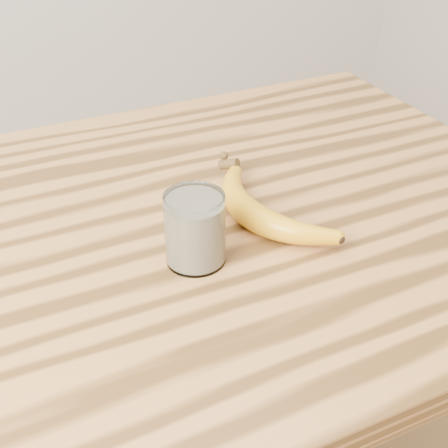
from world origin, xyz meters
name	(u,v)px	position (x,y,z in m)	size (l,w,h in m)	color
table	(160,299)	(0.00, 0.00, 0.77)	(1.20, 0.80, 0.90)	#A76E38
smoothie_glass	(195,230)	(0.02, -0.09, 0.95)	(0.08, 0.08, 0.10)	white
banana	(250,215)	(0.12, -0.06, 0.92)	(0.12, 0.33, 0.04)	orange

